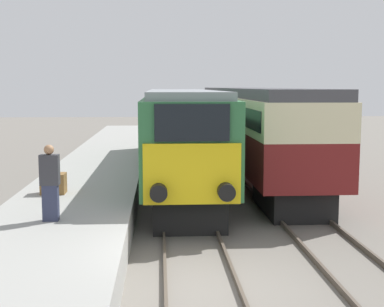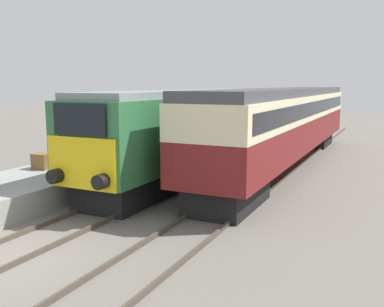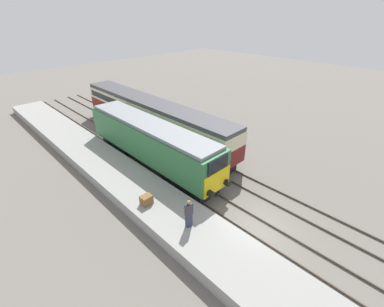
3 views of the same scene
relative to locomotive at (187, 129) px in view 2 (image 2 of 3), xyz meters
The scene contains 6 objects.
platform_left 4.37m from the locomotive, 145.42° to the right, with size 3.50×50.00×0.84m.
rails_near_track 5.67m from the locomotive, 90.00° to the right, with size 1.51×60.00×0.14m.
rails_far_track 6.61m from the locomotive, 57.19° to the right, with size 1.50×60.00×0.14m.
locomotive is the anchor object (origin of this frame).
passenger_carriage 5.54m from the locomotive, 52.14° to the left, with size 2.75×20.75×3.90m.
luggage_crate 6.23m from the locomotive, 130.02° to the right, with size 0.70×0.56×0.60m.
Camera 2 is at (8.33, -6.65, 4.10)m, focal length 40.00 mm.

